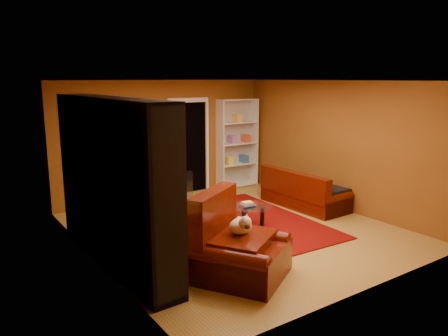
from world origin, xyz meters
TOP-DOWN VIEW (x-y plane):
  - floor at (0.00, 0.00)m, footprint 5.00×5.50m
  - ceiling at (0.00, 0.00)m, footprint 5.00×5.50m
  - wall_back at (0.00, 2.77)m, footprint 5.00×0.05m
  - wall_left at (-2.52, 0.00)m, footprint 0.05×5.50m
  - wall_right at (2.52, 0.00)m, footprint 0.05×5.50m
  - doorway at (0.60, 2.73)m, footprint 1.06×0.60m
  - rug at (0.04, 0.22)m, footprint 3.01×3.47m
  - media_unit at (-2.27, -0.18)m, footprint 0.62×3.14m
  - christmas_tree at (-0.64, 2.12)m, footprint 1.12×1.12m
  - gift_box_teal at (-1.60, 1.40)m, footprint 0.34×0.34m
  - gift_box_red at (-1.29, 2.59)m, footprint 0.22×0.22m
  - white_bookshelf at (1.88, 2.57)m, footprint 1.03×0.39m
  - armchair at (-1.04, -1.56)m, footprint 1.65×1.65m
  - dog at (-1.02, -1.49)m, footprint 0.50×0.47m
  - sofa at (2.02, 0.36)m, footprint 0.87×1.87m
  - coffee_table at (0.30, -0.01)m, footprint 0.87×0.87m
  - acrylic_chair at (-0.52, 0.99)m, footprint 0.55×0.57m

SIDE VIEW (x-z plane):
  - floor at x=0.00m, z-range -0.05..0.00m
  - rug at x=0.04m, z-range 0.00..0.02m
  - gift_box_red at x=-1.29m, z-range 0.00..0.22m
  - gift_box_teal at x=-1.60m, z-range 0.00..0.32m
  - coffee_table at x=0.30m, z-range -0.04..0.44m
  - sofa at x=2.02m, z-range 0.00..0.80m
  - acrylic_chair at x=-0.52m, z-range 0.00..0.82m
  - armchair at x=-1.04m, z-range 0.00..0.94m
  - dog at x=-1.02m, z-range 0.54..0.85m
  - christmas_tree at x=-0.64m, z-range -0.03..1.78m
  - doorway at x=0.60m, z-range -0.03..2.13m
  - white_bookshelf at x=1.88m, z-range -0.03..2.17m
  - media_unit at x=-2.27m, z-range 0.00..2.39m
  - wall_back at x=0.00m, z-range 0.00..2.60m
  - wall_left at x=-2.52m, z-range 0.00..2.60m
  - wall_right at x=2.52m, z-range 0.00..2.60m
  - ceiling at x=0.00m, z-range 2.60..2.65m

